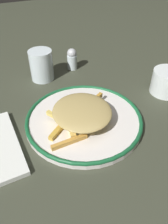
{
  "coord_description": "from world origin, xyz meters",
  "views": [
    {
      "loc": [
        -0.18,
        -0.39,
        0.39
      ],
      "look_at": [
        0.0,
        0.0,
        0.03
      ],
      "focal_mm": 35.84,
      "sensor_mm": 36.0,
      "label": 1
    }
  ],
  "objects_px": {
    "plate": "(84,119)",
    "salt_shaker": "(72,59)",
    "coffee_mug": "(168,82)",
    "water_glass": "(41,65)",
    "fries_heap": "(81,112)"
  },
  "relations": [
    {
      "from": "coffee_mug",
      "to": "salt_shaker",
      "type": "bearing_deg",
      "value": 128.98
    },
    {
      "from": "fries_heap",
      "to": "salt_shaker",
      "type": "relative_size",
      "value": 2.49
    },
    {
      "from": "plate",
      "to": "salt_shaker",
      "type": "xyz_separation_m",
      "value": [
        0.08,
        0.28,
        0.03
      ]
    },
    {
      "from": "fries_heap",
      "to": "coffee_mug",
      "type": "relative_size",
      "value": 1.59
    },
    {
      "from": "plate",
      "to": "water_glass",
      "type": "height_order",
      "value": "water_glass"
    },
    {
      "from": "water_glass",
      "to": "salt_shaker",
      "type": "relative_size",
      "value": 1.3
    },
    {
      "from": "fries_heap",
      "to": "coffee_mug",
      "type": "height_order",
      "value": "coffee_mug"
    },
    {
      "from": "coffee_mug",
      "to": "water_glass",
      "type": "bearing_deg",
      "value": 144.22
    },
    {
      "from": "coffee_mug",
      "to": "salt_shaker",
      "type": "height_order",
      "value": "salt_shaker"
    },
    {
      "from": "plate",
      "to": "water_glass",
      "type": "bearing_deg",
      "value": 97.89
    },
    {
      "from": "plate",
      "to": "salt_shaker",
      "type": "relative_size",
      "value": 4.0
    },
    {
      "from": "salt_shaker",
      "to": "plate",
      "type": "bearing_deg",
      "value": -105.92
    },
    {
      "from": "salt_shaker",
      "to": "coffee_mug",
      "type": "bearing_deg",
      "value": -51.02
    },
    {
      "from": "water_glass",
      "to": "salt_shaker",
      "type": "bearing_deg",
      "value": 11.34
    },
    {
      "from": "plate",
      "to": "salt_shaker",
      "type": "bearing_deg",
      "value": 74.08
    }
  ]
}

